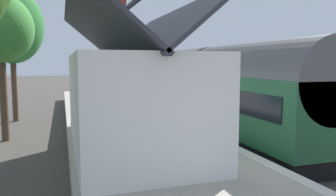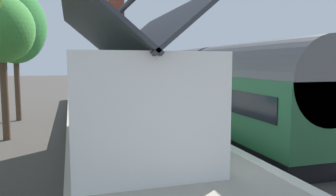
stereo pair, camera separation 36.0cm
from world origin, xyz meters
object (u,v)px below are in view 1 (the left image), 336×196
object	(u,v)px
planter_edge_near	(123,99)
tree_far_left	(0,29)
lamp_post_platform	(142,62)
bench_near_building	(126,107)
planter_bench_right	(154,105)
bench_by_lamp	(111,95)
station_sign_board	(137,87)
planter_bench_left	(135,103)
bench_platform_end	(120,101)
station_building	(129,96)
bench_mid_platform	(104,93)
planter_under_sign	(144,104)
train	(209,88)
tree_mid_background	(11,26)

from	to	relation	value
planter_edge_near	tree_far_left	distance (m)	9.10
lamp_post_platform	tree_far_left	world-z (taller)	tree_far_left
bench_near_building	lamp_post_platform	world-z (taller)	lamp_post_platform
planter_bench_right	lamp_post_platform	bearing A→B (deg)	31.20
bench_by_lamp	planter_edge_near	world-z (taller)	bench_by_lamp
planter_edge_near	lamp_post_platform	size ratio (longest dim) A/B	0.21
bench_near_building	bench_by_lamp	distance (m)	6.42
lamp_post_platform	station_sign_board	world-z (taller)	lamp_post_platform
planter_edge_near	lamp_post_platform	bearing A→B (deg)	-172.45
bench_by_lamp	planter_bench_left	world-z (taller)	planter_bench_left
bench_platform_end	planter_bench_left	world-z (taller)	planter_bench_left
bench_near_building	station_sign_board	bearing A→B (deg)	-20.77
tree_far_left	bench_platform_end	bearing A→B (deg)	-64.22
station_building	bench_mid_platform	distance (m)	14.22
station_sign_board	tree_far_left	xyz separation A→B (m)	(-3.76, 6.91, 2.97)
station_building	planter_bench_left	bearing A→B (deg)	-13.78
planter_under_sign	lamp_post_platform	world-z (taller)	lamp_post_platform
planter_under_sign	planter_edge_near	distance (m)	2.85
bench_platform_end	bench_mid_platform	xyz separation A→B (m)	(5.83, 0.20, 0.00)
bench_near_building	station_sign_board	size ratio (longest dim) A/B	0.89
bench_by_lamp	station_sign_board	distance (m)	3.17
planter_under_sign	planter_bench_left	xyz separation A→B (m)	(-0.79, 0.69, 0.18)
station_building	bench_mid_platform	xyz separation A→B (m)	(14.14, -0.92, -1.14)
station_building	planter_under_sign	size ratio (longest dim) A/B	8.87
train	tree_far_left	bearing A→B (deg)	86.76
station_sign_board	tree_far_left	world-z (taller)	tree_far_left
bench_platform_end	station_sign_board	bearing A→B (deg)	-50.25
bench_mid_platform	bench_platform_end	bearing A→B (deg)	-178.00
planter_edge_near	planter_bench_right	distance (m)	4.42
bench_platform_end	station_sign_board	xyz separation A→B (m)	(1.01, -1.21, 0.71)
station_sign_board	planter_bench_right	bearing A→B (deg)	-172.92
bench_by_lamp	tree_far_left	bearing A→B (deg)	139.13
planter_edge_near	tree_mid_background	size ratio (longest dim) A/B	0.10
bench_mid_platform	tree_far_left	distance (m)	10.83
lamp_post_platform	planter_bench_right	bearing A→B (deg)	-148.80
planter_edge_near	bench_platform_end	bearing A→B (deg)	166.87
planter_under_sign	planter_edge_near	size ratio (longest dim) A/B	1.15
planter_edge_near	planter_bench_right	size ratio (longest dim) A/B	0.96
planter_edge_near	planter_bench_left	xyz separation A→B (m)	(-3.54, -0.08, 0.17)
planter_under_sign	planter_bench_left	world-z (taller)	planter_bench_left
bench_by_lamp	planter_edge_near	distance (m)	1.44
bench_platform_end	planter_under_sign	distance (m)	1.39
bench_mid_platform	planter_bench_left	world-z (taller)	planter_bench_left
bench_platform_end	bench_near_building	bearing A→B (deg)	176.94
station_sign_board	bench_platform_end	bearing A→B (deg)	129.75
lamp_post_platform	tree_mid_background	distance (m)	8.10
planter_edge_near	lamp_post_platform	xyz separation A→B (m)	(-3.49, -0.46, 2.47)
train	planter_bench_right	world-z (taller)	train
bench_mid_platform	planter_bench_right	xyz separation A→B (m)	(-7.58, -1.76, -0.05)
station_building	bench_platform_end	world-z (taller)	station_building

